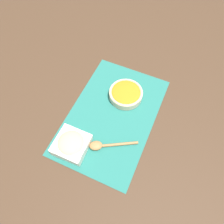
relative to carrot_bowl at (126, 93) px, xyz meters
The scene contains 5 objects.
ground_plane 0.13m from the carrot_bowl, ahead, with size 3.00×3.00×0.00m, color #422D1E.
placemat 0.13m from the carrot_bowl, ahead, with size 0.58×0.37×0.00m.
carrot_bowl is the anchor object (origin of this frame).
cucumber_bowl 0.35m from the carrot_bowl, 18.06° to the right, with size 0.14×0.14×0.07m.
wooden_spoon 0.27m from the carrot_bowl, ahead, with size 0.12×0.19×0.02m.
Camera 1 is at (0.44, 0.20, 0.88)m, focal length 35.00 mm.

